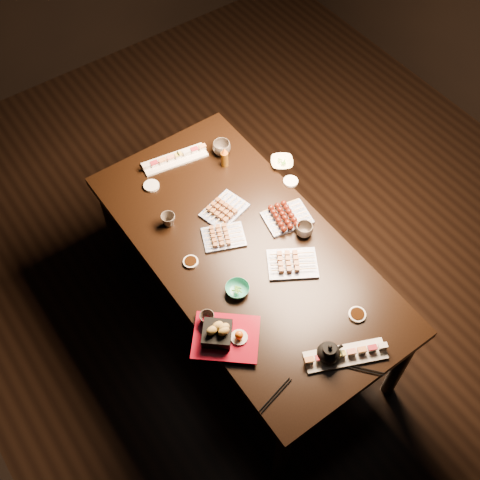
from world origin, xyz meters
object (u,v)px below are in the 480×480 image
edamame_bowl_green (237,289)px  teacup_far_right (222,148)px  dining_table (245,286)px  sushi_platter_near (346,354)px  edamame_bowl_cream (282,162)px  yakitori_plate_center (224,235)px  yakitori_plate_right (293,261)px  teapot (329,352)px  tempura_tray (226,334)px  teacup_near_left (207,319)px  condiment_bottle (225,157)px  teacup_far_left (168,220)px  yakitori_plate_left (224,208)px  sushi_platter_far (175,158)px  teacup_mid_right (304,230)px

edamame_bowl_green → teacup_far_right: bearing=60.1°
dining_table → sushi_platter_near: 0.84m
dining_table → edamame_bowl_cream: (0.50, 0.35, 0.39)m
yakitori_plate_center → yakitori_plate_right: yakitori_plate_right is taller
dining_table → teapot: size_ratio=14.20×
dining_table → teacup_far_right: size_ratio=17.58×
edamame_bowl_green → tempura_tray: 0.26m
teacup_near_left → sushi_platter_near: bearing=-50.8°
yakitori_plate_center → edamame_bowl_cream: size_ratio=1.72×
yakitori_plate_center → teapot: 0.81m
yakitori_plate_center → condiment_bottle: (0.29, 0.41, 0.04)m
teacup_far_left → edamame_bowl_green: bearing=-84.0°
yakitori_plate_right → edamame_bowl_green: size_ratio=2.09×
dining_table → tempura_tray: tempura_tray is taller
tempura_tray → teacup_far_left: 0.73m
edamame_bowl_green → edamame_bowl_cream: edamame_bowl_green is taller
yakitori_plate_left → edamame_bowl_green: bearing=-131.8°
yakitori_plate_right → sushi_platter_far: bearing=128.1°
edamame_bowl_green → teacup_mid_right: bearing=9.3°
yakitori_plate_left → condiment_bottle: (0.19, 0.27, 0.04)m
sushi_platter_far → edamame_bowl_green: (-0.21, -0.90, -0.00)m
teacup_far_right → edamame_bowl_cream: bearing=-49.8°
teacup_far_left → teacup_near_left: bearing=-104.7°
yakitori_plate_right → teacup_mid_right: size_ratio=2.74×
sushi_platter_far → teacup_far_left: (-0.26, -0.36, 0.01)m
yakitori_plate_center → teapot: size_ratio=1.69×
teacup_mid_right → teacup_far_left: 0.71m
sushi_platter_near → yakitori_plate_center: yakitori_plate_center is taller
edamame_bowl_green → condiment_bottle: condiment_bottle is taller
edamame_bowl_green → edamame_bowl_cream: 0.86m
sushi_platter_near → condiment_bottle: (0.22, 1.27, 0.04)m
edamame_bowl_green → teacup_near_left: teacup_near_left is taller
yakitori_plate_left → edamame_bowl_cream: bearing=-3.6°
condiment_bottle → sushi_platter_far: bearing=137.5°
sushi_platter_far → teacup_far_right: 0.27m
yakitori_plate_right → teacup_far_left: teacup_far_left is taller
teacup_near_left → teacup_far_left: teacup_far_left is taller
sushi_platter_far → yakitori_plate_right: (0.10, -0.94, 0.01)m
dining_table → edamame_bowl_green: size_ratio=15.28×
edamame_bowl_green → teacup_near_left: (-0.21, -0.05, 0.01)m
edamame_bowl_cream → teapot: teapot is taller
teacup_far_right → sushi_platter_near: bearing=-100.7°
edamame_bowl_green → teacup_far_right: size_ratio=1.15×
edamame_bowl_green → teacup_mid_right: size_ratio=1.31×
edamame_bowl_cream → teacup_far_left: size_ratio=1.65×
teacup_mid_right → teacup_far_left: size_ratio=1.19×
sushi_platter_near → yakitori_plate_center: (-0.07, 0.86, 0.00)m
tempura_tray → sushi_platter_near: bearing=-3.7°
yakitori_plate_center → teacup_far_left: size_ratio=2.83×
yakitori_plate_left → teacup_near_left: (-0.44, -0.49, 0.00)m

